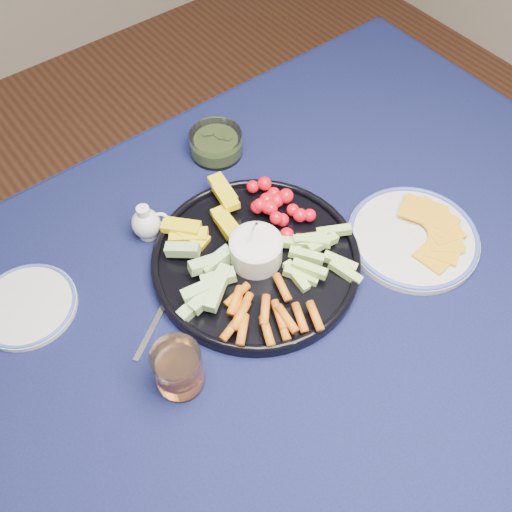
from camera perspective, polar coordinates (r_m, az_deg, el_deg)
dining_table at (r=1.08m, az=-0.05°, el=-8.71°), size 1.67×1.07×0.75m
crudite_platter at (r=1.04m, az=-0.12°, el=-0.19°), size 0.39×0.39×0.12m
creamer_pitcher at (r=1.10m, az=-10.89°, el=3.25°), size 0.07×0.06×0.08m
pickle_bowl at (r=1.24m, az=-4.01°, el=11.06°), size 0.11×0.11×0.05m
cheese_plate at (r=1.13m, az=15.48°, el=1.93°), size 0.25×0.25×0.03m
juice_tumbler at (r=0.92m, az=-7.74°, el=-11.22°), size 0.08×0.08×0.09m
fork_left at (r=1.02m, az=-9.51°, el=-5.55°), size 0.15×0.11×0.00m
fork_right at (r=1.18m, az=16.45°, el=3.88°), size 0.14×0.07×0.00m
side_plate_extra at (r=1.09m, az=-21.94°, el=-4.62°), size 0.18×0.18×0.01m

